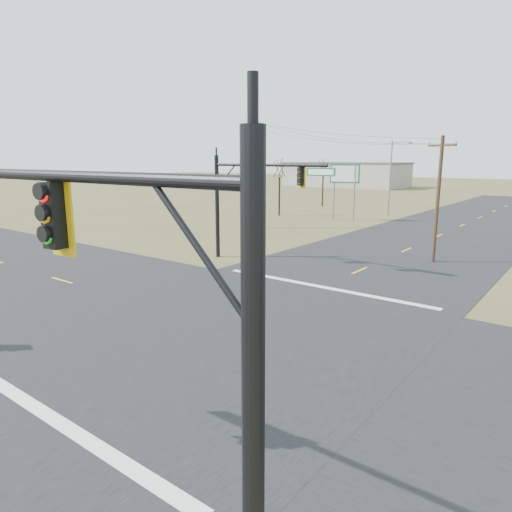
# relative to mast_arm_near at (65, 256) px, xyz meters

# --- Properties ---
(ground) EXTENTS (320.00, 320.00, 0.00)m
(ground) POSITION_rel_mast_arm_near_xyz_m (-4.41, 8.93, -5.01)
(ground) COLOR brown
(ground) RESTS_ON ground
(road_ew) EXTENTS (160.00, 14.00, 0.02)m
(road_ew) POSITION_rel_mast_arm_near_xyz_m (-4.41, 8.93, -5.00)
(road_ew) COLOR black
(road_ew) RESTS_ON ground
(road_ns) EXTENTS (14.00, 160.00, 0.02)m
(road_ns) POSITION_rel_mast_arm_near_xyz_m (-4.41, 8.93, -5.00)
(road_ns) COLOR black
(road_ns) RESTS_ON ground
(stop_bar_near) EXTENTS (12.00, 0.40, 0.01)m
(stop_bar_near) POSITION_rel_mast_arm_near_xyz_m (-4.41, 1.43, -4.98)
(stop_bar_near) COLOR silver
(stop_bar_near) RESTS_ON road_ns
(stop_bar_far) EXTENTS (12.00, 0.40, 0.01)m
(stop_bar_far) POSITION_rel_mast_arm_near_xyz_m (-4.41, 16.43, -4.98)
(stop_bar_far) COLOR silver
(stop_bar_far) RESTS_ON road_ns
(mast_arm_near) EXTENTS (10.34, 0.46, 6.87)m
(mast_arm_near) POSITION_rel_mast_arm_near_xyz_m (0.00, 0.00, 0.00)
(mast_arm_near) COLOR black
(mast_arm_near) RESTS_ON ground
(mast_arm_far) EXTENTS (8.84, 0.51, 6.78)m
(mast_arm_far) POSITION_rel_mast_arm_near_xyz_m (-10.81, 18.84, -0.10)
(mast_arm_far) COLOR black
(mast_arm_far) RESTS_ON ground
(utility_pole_near) EXTENTS (1.87, 0.77, 7.96)m
(utility_pole_near) POSITION_rel_mast_arm_near_xyz_m (-1.69, 26.04, -0.82)
(utility_pole_near) COLOR #472D1E
(utility_pole_near) RESTS_ON ground
(utility_pole_far) EXTENTS (2.47, 0.57, 10.20)m
(utility_pole_far) POSITION_rel_mast_arm_near_xyz_m (-20.23, 30.78, 0.26)
(utility_pole_far) COLOR #472D1E
(utility_pole_far) RESTS_ON ground
(highway_sign) EXTENTS (3.13, 0.86, 6.01)m
(highway_sign) POSITION_rel_mast_arm_near_xyz_m (-15.77, 41.22, -0.76)
(highway_sign) COLOR gray
(highway_sign) RESTS_ON ground
(streetlight_c) EXTENTS (2.41, 0.31, 8.60)m
(streetlight_c) POSITION_rel_mast_arm_near_xyz_m (-13.07, 47.66, -0.19)
(streetlight_c) COLOR gray
(streetlight_c) RESTS_ON ground
(bare_tree_a) EXTENTS (3.60, 3.60, 7.04)m
(bare_tree_a) POSITION_rel_mast_arm_near_xyz_m (-23.82, 40.62, 0.56)
(bare_tree_a) COLOR black
(bare_tree_a) RESTS_ON ground
(bare_tree_b) EXTENTS (3.54, 3.54, 7.09)m
(bare_tree_b) POSITION_rel_mast_arm_near_xyz_m (-25.36, 53.71, 0.65)
(bare_tree_b) COLOR black
(bare_tree_b) RESTS_ON ground
(warehouse_left) EXTENTS (28.00, 14.00, 5.50)m
(warehouse_left) POSITION_rel_mast_arm_near_xyz_m (-44.41, 98.93, -2.26)
(warehouse_left) COLOR #A9A396
(warehouse_left) RESTS_ON ground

